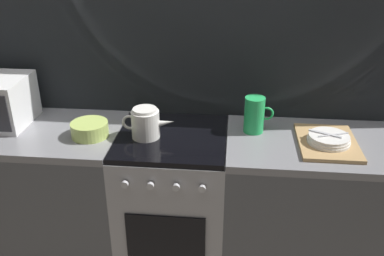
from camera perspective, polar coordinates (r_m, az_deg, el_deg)
The scene contains 8 objects.
back_wall at distance 2.50m, azimuth -1.80°, elevation 8.51°, with size 3.60×0.05×2.40m.
counter_left at distance 2.81m, azimuth -21.19°, elevation -8.30°, with size 1.20×0.60×0.90m.
stove_unit at distance 2.55m, azimuth -2.50°, elevation -10.05°, with size 0.60×0.63×0.90m.
counter_right at distance 2.60m, azimuth 17.91°, elevation -10.71°, with size 1.20×0.60×0.90m.
kettle at distance 2.28m, azimuth -6.22°, elevation 0.64°, with size 0.28×0.15×0.17m.
mixing_bowl at distance 2.36m, azimuth -13.51°, elevation -0.17°, with size 0.20×0.20×0.08m, color #B7D166.
pitcher at distance 2.34m, azimuth 8.36°, elevation 1.77°, with size 0.16×0.11×0.20m.
dish_pile at distance 2.32m, azimuth 17.71°, elevation -1.64°, with size 0.30×0.40×0.07m.
Camera 1 is at (0.31, -2.04, 1.95)m, focal length 39.90 mm.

